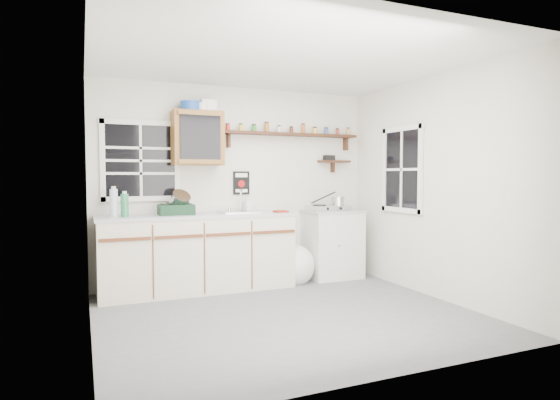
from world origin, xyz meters
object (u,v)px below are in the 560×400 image
Objects in this scene: spice_shelf at (291,134)px; hotplate at (329,208)px; right_cabinet at (332,244)px; dish_rack at (177,206)px; upper_cabinet at (198,138)px; main_cabinet at (198,252)px.

spice_shelf is 1.10m from hotplate.
dish_rack reaches higher than right_cabinet.
dish_rack is at bearing 177.06° from hotplate.
right_cabinet is at bearing -3.76° from upper_cabinet.
dish_rack is (-1.55, -0.20, -0.91)m from spice_shelf.
main_cabinet is 1.84m from right_cabinet.
spice_shelf is 3.35× the size of hotplate.
upper_cabinet is 0.87m from dish_rack.
dish_rack is (-2.08, -0.02, 0.56)m from right_cabinet.
spice_shelf is at bearing 160.47° from right_cabinet.
main_cabinet is 5.79× the size of dish_rack.
upper_cabinet is 1.63× the size of dish_rack.
spice_shelf is at bearing 152.90° from hotplate.
hotplate is at bearing -4.57° from upper_cabinet.
right_cabinet is at bearing 13.36° from hotplate.
upper_cabinet reaches higher than right_cabinet.
hotplate is at bearing 0.34° from dish_rack.
spice_shelf reaches higher than dish_rack.
upper_cabinet reaches higher than main_cabinet.
hotplate is (0.46, -0.21, -0.98)m from spice_shelf.
hotplate reaches higher than main_cabinet.
right_cabinet is 2.28× the size of dish_rack.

